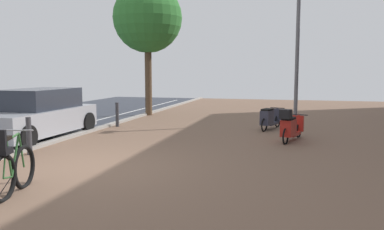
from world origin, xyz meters
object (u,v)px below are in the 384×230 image
Objects in this scene: parked_car_near at (38,115)px; bollard_near at (29,136)px; scooter_near at (269,118)px; street_tree at (148,19)px; bollard_far at (117,115)px; bicycle_foreground at (10,169)px; lamp_post at (298,40)px; scooter_mid at (290,127)px.

parked_car_near is 4.52× the size of bollard_near.
parked_car_near is (-6.49, -3.28, 0.30)m from scooter_near.
street_tree is 5.25m from bollard_far.
street_tree reaches higher than scooter_near.
parked_car_near is at bearing 121.56° from bollard_near.
bollard_near is (-1.64, 2.58, 0.04)m from bicycle_foreground.
parked_car_near is (-2.89, 4.63, 0.27)m from bicycle_foreground.
bicycle_foreground is 11.71m from street_tree.
parked_car_near is 9.33m from lamp_post.
parked_car_near is at bearing -99.46° from street_tree.
lamp_post is at bearing 66.06° from scooter_near.
scooter_near is 0.28× the size of street_tree.
lamp_post is (4.46, 9.84, 2.68)m from bicycle_foreground.
scooter_near is 0.40× the size of parked_car_near.
scooter_near is at bearing -113.94° from lamp_post.
bollard_near is 4.70m from bollard_far.
street_tree is 9.15m from bollard_near.
bollard_near reaches higher than bollard_far.
bollard_near is at bearing -58.44° from parked_car_near.
lamp_post is 6.46× the size of bollard_far.
street_tree reaches higher than parked_car_near.
parked_car_near is 0.70× the size of street_tree.
bicycle_foreground is 5.46m from parked_car_near.
bollard_near is at bearing -130.04° from lamp_post.
lamp_post is 6.24× the size of bollard_near.
scooter_mid is at bearing -39.86° from street_tree.
bicycle_foreground is at bearing -58.00° from parked_car_near.
scooter_near is 1.86× the size of bollard_far.
scooter_mid is 6.10m from bollard_far.
scooter_near is at bearing 65.50° from bicycle_foreground.
bollard_near is (1.26, -2.05, -0.23)m from parked_car_near.
street_tree is 6.69× the size of bollard_far.
parked_car_near reaches higher than scooter_near.
lamp_post is at bearing 49.96° from bollard_near.
street_tree reaches higher than scooter_mid.
scooter_near is 7.31m from street_tree.
lamp_post is (0.18, 4.04, 2.66)m from scooter_mid.
parked_car_near is at bearing -153.22° from scooter_near.
bollard_far is at bearing 165.93° from scooter_mid.
scooter_mid is 8.84m from street_tree.
bollard_near is (0.21, -8.33, -3.77)m from street_tree.
bollard_far is at bearing 90.00° from bollard_near.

